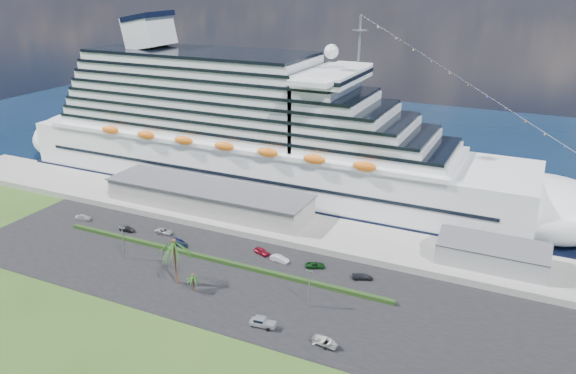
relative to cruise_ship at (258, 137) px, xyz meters
The scene contains 22 objects.
ground 69.56m from the cruise_ship, 71.40° to the right, with size 420.00×420.00×0.00m, color #2A4818.
asphalt_lot 59.58m from the cruise_ship, 67.89° to the right, with size 140.00×38.00×0.12m, color black.
wharf 35.90m from the cruise_ship, 48.10° to the right, with size 240.00×20.00×1.80m, color gray.
water 71.40m from the cruise_ship, 71.93° to the left, with size 420.00×160.00×0.02m, color black.
cruise_ship is the anchor object (origin of this frame).
terminal_building 26.92m from the cruise_ship, 98.22° to the right, with size 61.00×15.00×6.30m.
port_shed 78.32m from the cruise_ship, 18.08° to the right, with size 24.00×12.31×7.37m.
hedge 52.41m from the cruise_ship, 74.26° to the right, with size 88.00×1.10×0.90m, color black.
lamp_post_left 57.50m from the cruise_ship, 96.59° to the right, with size 1.60×0.35×8.27m.
lamp_post_right 70.64m from the cruise_ship, 53.44° to the right, with size 1.60×0.35×8.27m.
palm_tall 61.56m from the cruise_ship, 79.12° to the right, with size 8.82×8.82×11.13m.
palm_short 65.13m from the cruise_ship, 74.52° to the right, with size 3.53×3.53×4.56m.
parked_car_0 56.05m from the cruise_ship, 126.54° to the right, with size 1.84×4.58×1.56m, color #B3B3B5.
parked_car_1 49.43m from the cruise_ship, 110.01° to the right, with size 1.42×4.08×1.35m, color black.
parked_car_2 44.31m from the cruise_ship, 98.93° to the right, with size 2.28×4.94×1.37m, color #96999E.
parked_car_3 47.31m from the cruise_ship, 88.30° to the right, with size 2.00×4.92×1.43m, color #131543.
parked_car_4 48.45m from the cruise_ship, 60.92° to the right, with size 1.79×4.45×1.52m, color maroon.
parked_car_5 52.40m from the cruise_ship, 56.28° to the right, with size 1.61×4.62×1.52m, color silver.
parked_car_6 56.84m from the cruise_ship, 48.05° to the right, with size 2.10×4.55×1.26m, color #0D3712.
parked_car_7 65.10m from the cruise_ship, 40.44° to the right, with size 1.89×4.64×1.35m, color #222227.
pickup_truck 77.37m from the cruise_ship, 61.37° to the right, with size 5.42×2.53×1.84m.
boat_trailer 84.75m from the cruise_ship, 53.51° to the right, with size 6.05×4.30×1.69m.
Camera 1 is at (58.49, -83.36, 64.18)m, focal length 35.00 mm.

